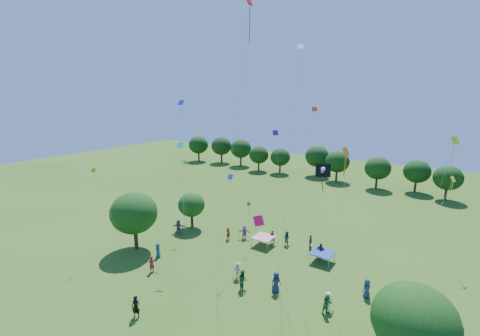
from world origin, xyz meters
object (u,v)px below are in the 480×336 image
near_tree_east (414,321)px  near_tree_west (134,213)px  near_tree_north (191,205)px  pirate_kite (323,173)px  tent_red_stripe (264,237)px  red_high_kite (243,62)px  man_in_black (136,307)px  tent_blue (323,253)px

near_tree_east → near_tree_west: bearing=176.4°
near_tree_north → pirate_kite: bearing=-18.1°
tent_red_stripe → red_high_kite: (0.38, -5.04, 19.16)m
near_tree_east → tent_red_stripe: 19.87m
tent_red_stripe → man_in_black: bearing=-97.3°
tent_red_stripe → pirate_kite: bearing=-38.2°
man_in_black → near_tree_north: bearing=91.5°
near_tree_west → tent_blue: (18.86, 9.02, -3.32)m
near_tree_east → red_high_kite: size_ratio=0.26×
tent_blue → red_high_kite: 20.96m
near_tree_north → man_in_black: near_tree_north is taller
pirate_kite → red_high_kite: (-8.72, 2.12, 8.70)m
near_tree_north → near_tree_east: (27.08, -9.93, 0.80)m
near_tree_west → near_tree_east: 28.34m
near_tree_east → tent_blue: near_tree_east is taller
near_tree_east → tent_red_stripe: near_tree_east is taller
tent_blue → pirate_kite: bearing=-74.6°
near_tree_east → red_high_kite: (-16.12, 5.62, 16.21)m
tent_blue → man_in_black: bearing=-118.9°
near_tree_north → near_tree_east: size_ratio=0.77×
red_high_kite → man_in_black: bearing=-102.3°
near_tree_west → man_in_black: size_ratio=3.60×
pirate_kite → tent_blue: bearing=105.4°
near_tree_west → red_high_kite: bearing=17.5°
near_tree_north → near_tree_west: bearing=-98.4°
near_tree_west → tent_red_stripe: 15.12m
tent_red_stripe → pirate_kite: (9.10, -7.16, 10.47)m
tent_red_stripe → pirate_kite: size_ratio=0.20×
red_high_kite → tent_blue: bearing=37.7°
near_tree_east → tent_red_stripe: (-16.50, 10.65, -2.95)m
near_tree_north → man_in_black: 18.10m
tent_red_stripe → pirate_kite: pirate_kite is taller
near_tree_east → man_in_black: 19.79m
tent_red_stripe → tent_blue: size_ratio=1.00×
tent_red_stripe → tent_blue: 7.09m
tent_blue → near_tree_east: bearing=-48.9°
tent_red_stripe → man_in_black: man_in_black is taller
tent_red_stripe → near_tree_east: bearing=-32.8°
near_tree_west → tent_blue: near_tree_west is taller
tent_blue → man_in_black: 19.10m
near_tree_east → near_tree_north: bearing=159.9°
near_tree_north → tent_blue: near_tree_north is taller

